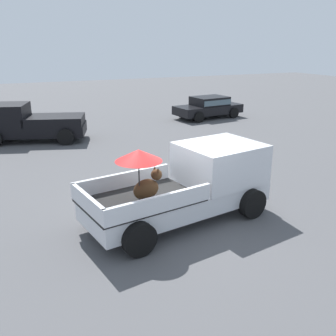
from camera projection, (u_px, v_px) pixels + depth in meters
The scene contains 4 objects.
ground_plane at pixel (178, 219), 10.12m from camera, with size 80.00×80.00×0.00m, color #4C4C4F.
pickup_truck_main at pixel (192, 183), 10.04m from camera, with size 5.29×2.92×2.19m.
pickup_truck_red at pixel (29, 123), 17.93m from camera, with size 5.12×3.27×1.80m.
parked_sedan_near at pixel (209, 106), 23.56m from camera, with size 4.49×2.40×1.33m.
Camera 1 is at (-3.98, -8.26, 4.52)m, focal length 40.18 mm.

